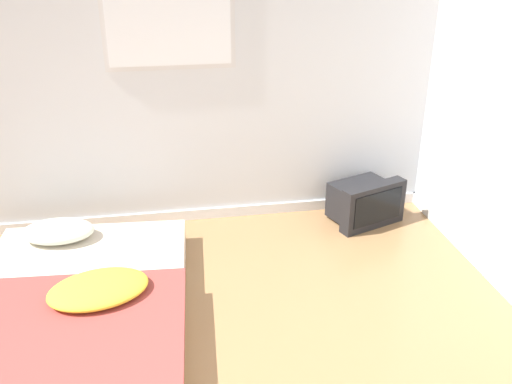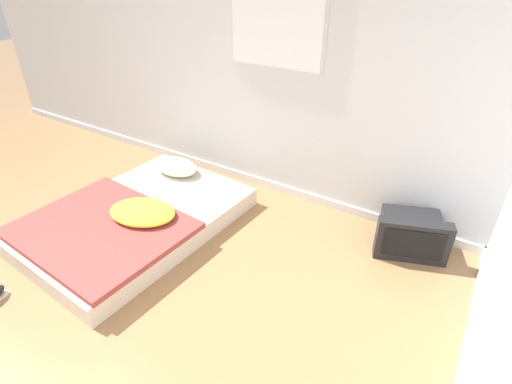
{
  "view_description": "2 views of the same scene",
  "coord_description": "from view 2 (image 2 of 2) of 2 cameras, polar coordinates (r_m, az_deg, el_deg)",
  "views": [
    {
      "loc": [
        0.43,
        -1.83,
        2.27
      ],
      "look_at": [
        1.06,
        1.78,
        0.56
      ],
      "focal_mm": 40.0,
      "sensor_mm": 36.0,
      "label": 1
    },
    {
      "loc": [
        2.37,
        -0.75,
        2.27
      ],
      "look_at": [
        0.94,
        1.55,
        0.6
      ],
      "focal_mm": 28.0,
      "sensor_mm": 36.0,
      "label": 2
    }
  ],
  "objects": [
    {
      "name": "mattress_bed",
      "position": [
        3.89,
        -16.91,
        -3.52
      ],
      "size": [
        1.49,
        2.05,
        0.32
      ],
      "color": "beige",
      "rests_on": "ground_plane"
    },
    {
      "name": "crt_tv",
      "position": [
        3.67,
        21.19,
        -5.57
      ],
      "size": [
        0.64,
        0.55,
        0.38
      ],
      "color": "black",
      "rests_on": "ground_plane"
    },
    {
      "name": "ground_plane",
      "position": [
        3.37,
        -30.0,
        -16.22
      ],
      "size": [
        20.0,
        20.0,
        0.0
      ],
      "primitive_type": "plane",
      "color": "#997047"
    },
    {
      "name": "wall_back",
      "position": [
        4.19,
        -3.66,
        18.11
      ],
      "size": [
        7.7,
        0.08,
        2.6
      ],
      "color": "silver",
      "rests_on": "ground_plane"
    }
  ]
}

